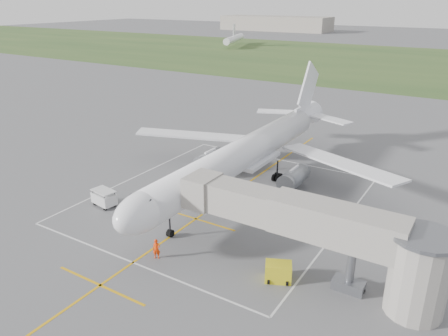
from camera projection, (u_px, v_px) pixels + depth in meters
The scene contains 11 objects.
ground at pixel (241, 188), 55.88m from camera, with size 700.00×700.00×0.00m, color #4F4F51.
grass_strip at pixel (419, 64), 158.65m from camera, with size 700.00×120.00×0.02m, color #2D4C21.
apron_markings at pixel (217, 205), 51.27m from camera, with size 28.20×60.00×0.01m.
airliner at pixel (245, 154), 54.87m from camera, with size 38.93×46.75×13.52m.
jet_bridge at pixel (327, 233), 35.74m from camera, with size 23.40×5.00×7.20m.
gpu_unit at pixel (278, 272), 37.26m from camera, with size 2.64×2.29×1.68m.
baggage_cart at pixel (104, 198), 50.61m from camera, with size 3.10×2.16×1.99m.
ramp_worker_nose at pixel (156, 249), 40.42m from camera, with size 0.71×0.46×1.94m, color #F63707.
ramp_worker_wing at pixel (205, 169), 59.40m from camera, with size 0.88×0.68×1.81m, color #FF6708.
distant_hangars at pixel (430, 28), 271.60m from camera, with size 345.00×49.00×12.00m.
distant_aircraft at pixel (421, 46), 183.15m from camera, with size 191.19×45.49×8.85m.
Camera 1 is at (25.14, -44.56, 22.71)m, focal length 35.00 mm.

